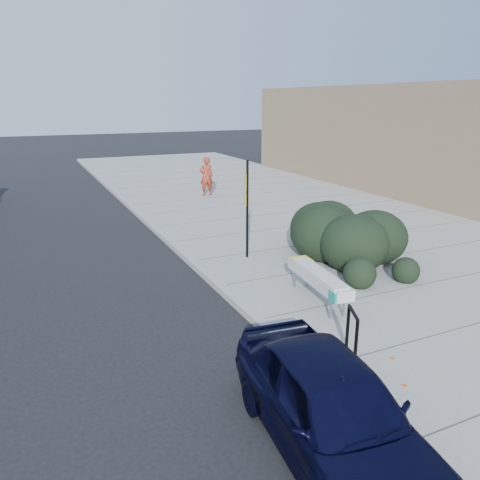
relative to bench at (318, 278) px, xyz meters
The scene contains 9 objects.
ground 1.76m from the bench, 169.79° to the right, with size 120.00×120.00×0.00m, color black.
sidewalk_near 6.22m from the bench, 49.59° to the left, with size 11.20×50.00×0.15m, color gray.
curb_near 5.01m from the bench, 108.61° to the left, with size 0.22×50.00×0.17m, color #9E9E99.
bench is the anchor object (origin of this frame).
bike_rack 2.44m from the bench, 110.79° to the right, with size 0.29×0.57×0.90m.
sign_post 3.55m from the bench, 91.64° to the left, with size 0.16×0.30×2.75m.
hedge 3.29m from the bench, 42.54° to the left, with size 2.25×4.50×1.69m, color black.
sedan_navy 4.52m from the bench, 121.88° to the right, with size 1.58×3.93×1.34m, color black.
pedestrian 12.48m from the bench, 80.18° to the left, with size 0.65×0.43×1.79m, color maroon.
Camera 1 is at (-4.02, -7.66, 4.43)m, focal length 35.00 mm.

